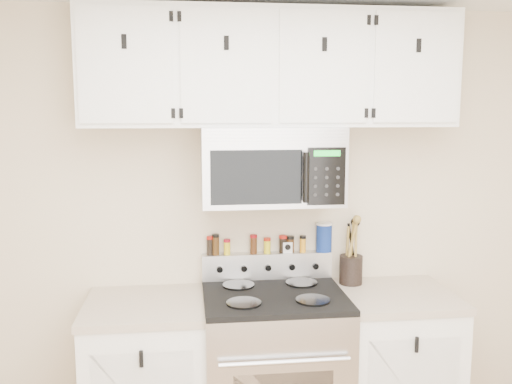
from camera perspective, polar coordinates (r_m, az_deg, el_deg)
back_wall at (r=3.35m, az=1.02°, el=-3.49°), size 3.50×0.01×2.50m
range at (r=3.30m, az=1.78°, el=-17.71°), size 0.76×0.65×1.10m
base_cabinet_left at (r=3.31m, az=-10.81°, el=-18.29°), size 0.64×0.62×0.92m
base_cabinet_right at (r=3.50m, az=13.49°, el=-16.87°), size 0.64×0.62×0.92m
microwave at (r=3.11m, az=1.54°, el=2.66°), size 0.76×0.44×0.42m
upper_cabinets at (r=3.12m, az=1.50°, el=12.25°), size 2.00×0.35×0.62m
utensil_crock at (r=3.40m, az=9.47°, el=-7.44°), size 0.13×0.13×0.39m
kitchen_timer at (r=3.36m, az=3.12°, el=-5.51°), size 0.06×0.05×0.07m
salt_canister at (r=3.40m, az=6.81°, el=-4.50°), size 0.09×0.09×0.17m
spice_jar_0 at (r=3.31m, az=-4.63°, el=-5.35°), size 0.04×0.04×0.11m
spice_jar_1 at (r=3.31m, az=-4.05°, el=-5.25°), size 0.04×0.04×0.12m
spice_jar_2 at (r=3.32m, az=-2.91°, el=-5.48°), size 0.04×0.04×0.09m
spice_jar_3 at (r=3.33m, az=-0.25°, el=-5.22°), size 0.04×0.04×0.11m
spice_jar_4 at (r=3.34m, az=1.13°, el=-5.36°), size 0.04×0.04×0.09m
spice_jar_5 at (r=3.35m, az=2.72°, el=-5.21°), size 0.05×0.05×0.10m
spice_jar_6 at (r=3.36m, az=3.44°, el=-5.23°), size 0.05×0.05×0.10m
spice_jar_7 at (r=3.38m, az=4.70°, el=-5.18°), size 0.04×0.04×0.10m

